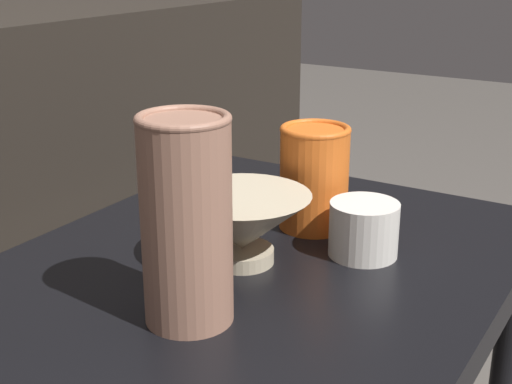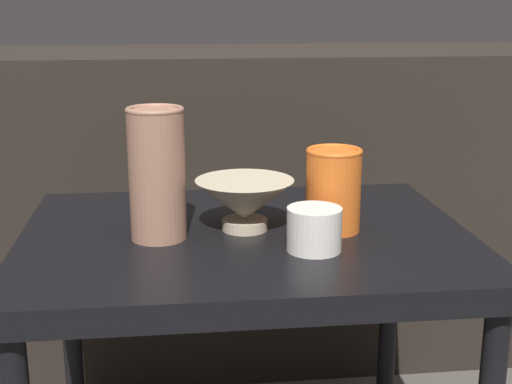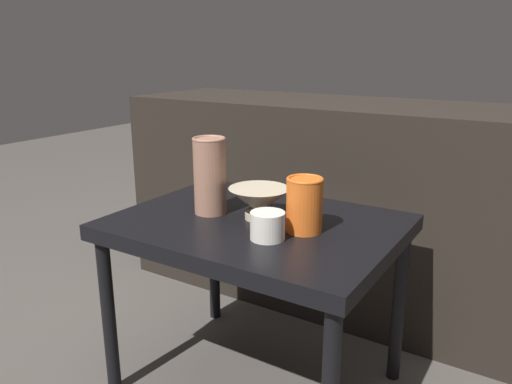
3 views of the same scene
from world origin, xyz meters
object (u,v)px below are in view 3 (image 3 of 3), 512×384
at_px(bowl, 259,201).
at_px(cup, 268,226).
at_px(vase_colorful_right, 304,204).
at_px(vase_textured_left, 210,175).

relative_size(bowl, cup, 1.95).
height_order(bowl, vase_colorful_right, vase_colorful_right).
bearing_deg(vase_colorful_right, vase_textured_left, -178.69).
height_order(bowl, vase_textured_left, vase_textured_left).
distance_m(bowl, cup, 0.14).
distance_m(vase_colorful_right, cup, 0.11).
height_order(vase_textured_left, cup, vase_textured_left).
xyz_separation_m(bowl, vase_colorful_right, (0.14, -0.02, 0.02)).
height_order(vase_textured_left, vase_colorful_right, vase_textured_left).
bearing_deg(cup, vase_textured_left, 159.75).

